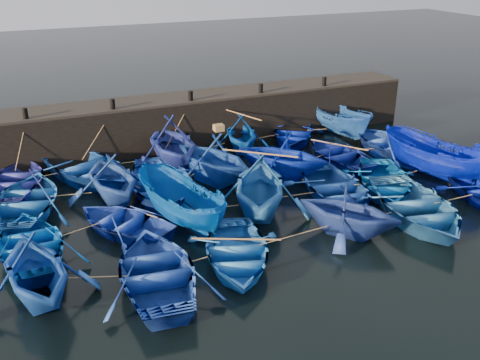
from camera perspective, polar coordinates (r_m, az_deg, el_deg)
name	(u,v)px	position (r m, az deg, el deg)	size (l,w,h in m)	color
ground	(273,227)	(20.66, 3.54, -5.05)	(120.00, 120.00, 0.00)	black
quay_wall	(186,121)	(29.19, -5.74, 6.28)	(26.00, 2.50, 2.50)	black
quay_top	(185,97)	(28.83, -5.84, 8.76)	(26.00, 2.50, 0.12)	black
bollard_0	(25,113)	(26.64, -21.93, 6.61)	(0.24, 0.24, 0.50)	black
bollard_1	(113,104)	(26.99, -13.44, 7.89)	(0.24, 0.24, 0.50)	black
bollard_2	(191,96)	(27.92, -5.29, 8.95)	(0.24, 0.24, 0.50)	black
bollard_3	(261,88)	(29.36, 2.23, 9.77)	(0.24, 0.24, 0.50)	black
bollard_4	(324,81)	(31.26, 8.98, 10.35)	(0.24, 0.24, 0.50)	black
boat_0	(17,181)	(25.27, -22.73, -0.10)	(3.56, 4.98, 1.03)	navy
boat_1	(86,168)	(25.53, -16.10, 1.28)	(4.10, 5.73, 1.19)	#1448A5
boat_2	(172,142)	(25.96, -7.27, 4.04)	(4.18, 4.85, 2.55)	navy
boat_3	(241,133)	(27.96, 0.10, 5.04)	(3.22, 3.74, 1.97)	#043D9E
boat_4	(293,134)	(29.60, 5.67, 4.95)	(3.26, 4.56, 0.95)	#00117A
boat_5	(341,121)	(30.75, 10.70, 6.23)	(1.78, 4.73, 1.83)	#184B97
boat_6	(27,200)	(23.13, -21.79, -2.02)	(3.78, 5.28, 1.10)	#114A8F
boat_7	(112,177)	(22.85, -13.49, 0.36)	(3.68, 4.27, 2.25)	#214798
boat_8	(161,184)	(23.11, -8.48, -0.39)	(4.11, 5.74, 1.19)	#123696
boat_9	(213,157)	(24.08, -2.91, 2.44)	(3.96, 4.60, 2.42)	#16439E
boat_10	(282,155)	(24.59, 4.50, 2.70)	(3.74, 4.34, 2.29)	#0622B2
boat_11	(338,154)	(26.95, 10.44, 2.72)	(3.18, 4.45, 0.92)	navy
boat_12	(397,145)	(28.56, 16.36, 3.65)	(4.15, 5.80, 1.20)	blue
boat_13	(31,244)	(19.92, -21.38, -6.36)	(3.37, 4.72, 0.98)	#01449D
boat_14	(124,221)	(20.59, -12.29, -4.34)	(2.99, 4.18, 0.87)	#1834A3
boat_15	(180,204)	(20.40, -6.45, -2.53)	(1.87, 4.96, 1.92)	#003D8A
boat_16	(259,184)	(21.11, 2.09, -0.47)	(4.21, 4.88, 2.57)	#1A57A6
boat_17	(336,189)	(22.90, 10.24, -0.92)	(3.65, 5.10, 1.06)	navy
boat_18	(384,181)	(24.18, 15.08, -0.10)	(3.46, 4.84, 1.00)	#034B90
boat_19	(434,158)	(26.03, 19.99, 2.20)	(1.98, 5.26, 2.03)	#00109E
boat_20	(35,269)	(17.24, -21.07, -8.84)	(3.62, 4.20, 2.21)	#1345A2
boat_21	(157,270)	(17.30, -8.82, -9.48)	(3.65, 5.10, 1.06)	navy
boat_22	(236,252)	(18.13, -0.42, -7.70)	(3.27, 4.58, 0.95)	blue
boat_23	(349,211)	(20.05, 11.53, -3.21)	(3.30, 3.83, 2.01)	navy
boat_24	(417,207)	(22.00, 18.32, -2.71)	(4.04, 5.64, 1.17)	#2463A2
wooden_crate	(219,128)	(23.73, -2.29, 5.60)	(0.43, 0.36, 0.29)	olive
mooring_ropes	(226,161)	(24.47, -1.48, 2.01)	(17.22, 11.52, 2.10)	tan
loose_oars	(272,156)	(23.08, 3.46, 2.59)	(10.54, 12.13, 1.71)	#99724C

